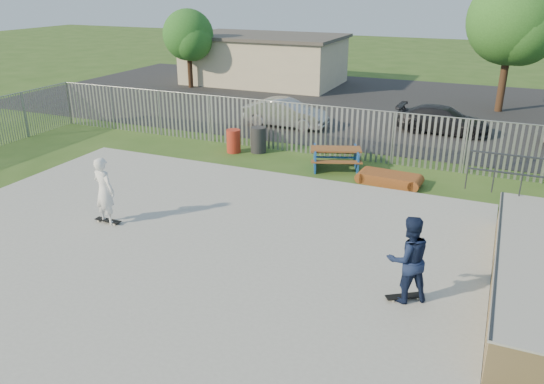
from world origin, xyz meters
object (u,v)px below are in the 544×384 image
at_px(car_silver, 286,113).
at_px(car_dark, 443,120).
at_px(tree_mid, 512,20).
at_px(trash_bin_grey, 258,140).
at_px(tree_left, 188,35).
at_px(funbox, 389,179).
at_px(skater_navy, 408,259).
at_px(trash_bin_red, 234,141).
at_px(picnic_table, 336,158).
at_px(skater_white, 104,191).

height_order(car_silver, car_dark, car_silver).
bearing_deg(car_silver, tree_mid, -50.79).
bearing_deg(trash_bin_grey, car_silver, 97.03).
bearing_deg(tree_left, funbox, -38.92).
bearing_deg(skater_navy, trash_bin_red, -78.26).
distance_m(tree_left, tree_mid, 18.79).
relative_size(picnic_table, car_silver, 0.57).
height_order(funbox, car_silver, car_silver).
relative_size(car_dark, tree_left, 0.84).
height_order(trash_bin_red, car_dark, car_dark).
relative_size(car_dark, tree_mid, 0.60).
bearing_deg(skater_white, car_dark, -107.15).
relative_size(tree_left, skater_navy, 2.59).
height_order(tree_left, skater_white, tree_left).
xyz_separation_m(tree_mid, skater_navy, (-1.21, -20.48, -3.54)).
bearing_deg(skater_navy, car_silver, -91.77).
bearing_deg(skater_navy, tree_left, -82.08).
xyz_separation_m(trash_bin_red, car_silver, (0.40, 4.60, 0.20)).
relative_size(funbox, tree_mid, 0.27).
xyz_separation_m(picnic_table, car_silver, (-3.98, 4.88, 0.28)).
distance_m(picnic_table, trash_bin_red, 4.38).
height_order(trash_bin_red, trash_bin_grey, trash_bin_grey).
distance_m(funbox, car_dark, 7.61).
relative_size(trash_bin_grey, skater_white, 0.54).
height_order(car_silver, skater_navy, skater_navy).
distance_m(funbox, car_silver, 8.41).
distance_m(picnic_table, tree_mid, 14.15).
bearing_deg(picnic_table, funbox, -41.54).
xyz_separation_m(tree_mid, skater_white, (-9.54, -19.90, -3.54)).
distance_m(car_dark, tree_mid, 7.35).
bearing_deg(car_silver, car_dark, -75.55).
distance_m(car_silver, tree_left, 12.10).
xyz_separation_m(trash_bin_grey, tree_mid, (8.67, 11.76, 4.13)).
xyz_separation_m(car_dark, tree_left, (-16.52, 5.12, 2.70)).
xyz_separation_m(trash_bin_grey, skater_navy, (7.47, -8.71, 0.58)).
xyz_separation_m(trash_bin_grey, tree_left, (-10.06, 11.14, 2.80)).
bearing_deg(picnic_table, skater_white, -140.55).
bearing_deg(skater_navy, car_dark, -119.59).
bearing_deg(funbox, skater_navy, -72.09).
bearing_deg(skater_navy, skater_white, -37.45).
xyz_separation_m(funbox, tree_mid, (3.04, 13.29, 4.47)).
bearing_deg(funbox, picnic_table, 162.47).
distance_m(trash_bin_grey, skater_navy, 11.49).
relative_size(car_silver, tree_left, 0.80).
bearing_deg(trash_bin_red, funbox, -9.73).
bearing_deg(trash_bin_red, car_silver, 85.04).
relative_size(trash_bin_red, tree_mid, 0.14).
xyz_separation_m(funbox, trash_bin_red, (-6.55, 1.12, 0.29)).
bearing_deg(tree_mid, tree_left, -178.11).
xyz_separation_m(funbox, trash_bin_grey, (-5.63, 1.53, 0.34)).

